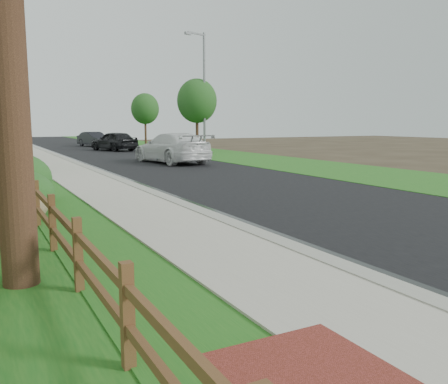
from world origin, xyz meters
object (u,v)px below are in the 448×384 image
streetlight (203,85)px  ranch_fence (44,210)px  dark_car_mid (114,141)px  white_suv (172,148)px

streetlight → ranch_fence: bearing=-121.8°
ranch_fence → dark_car_mid: dark_car_mid is taller
ranch_fence → white_suv: (9.17, 16.00, 0.29)m
white_suv → streetlight: bearing=-132.8°
ranch_fence → dark_car_mid: (9.37, 29.66, 0.22)m
ranch_fence → white_suv: 18.45m
dark_car_mid → streetlight: size_ratio=0.51×
streetlight → white_suv: bearing=-125.4°
ranch_fence → dark_car_mid: bearing=72.5°
white_suv → dark_car_mid: white_suv is taller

